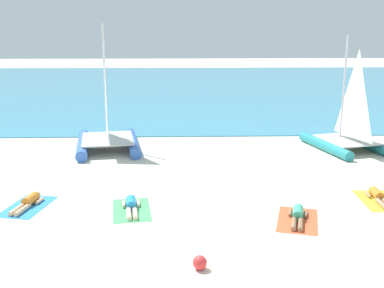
{
  "coord_description": "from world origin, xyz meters",
  "views": [
    {
      "loc": [
        -0.5,
        -11.47,
        5.35
      ],
      "look_at": [
        0.0,
        5.09,
        1.2
      ],
      "focal_mm": 44.07,
      "sensor_mm": 36.0,
      "label": 1
    }
  ],
  "objects_px": {
    "towel_leftmost": "(28,206)",
    "towel_rightmost": "(378,201)",
    "sailboat_teal": "(347,133)",
    "sunbather_rightmost": "(378,196)",
    "sunbather_center_right": "(298,215)",
    "sunbather_leftmost": "(28,202)",
    "beach_ball": "(200,263)",
    "towel_center_right": "(298,220)",
    "towel_center_left": "(132,210)",
    "sunbather_center_left": "(131,205)",
    "sailboat_blue": "(107,132)"
  },
  "relations": [
    {
      "from": "sailboat_teal",
      "to": "beach_ball",
      "type": "distance_m",
      "value": 12.62
    },
    {
      "from": "towel_leftmost",
      "to": "sunbather_leftmost",
      "type": "bearing_deg",
      "value": 78.35
    },
    {
      "from": "sailboat_teal",
      "to": "towel_leftmost",
      "type": "distance_m",
      "value": 13.75
    },
    {
      "from": "sailboat_teal",
      "to": "towel_leftmost",
      "type": "relative_size",
      "value": 2.62
    },
    {
      "from": "towel_leftmost",
      "to": "towel_rightmost",
      "type": "height_order",
      "value": "same"
    },
    {
      "from": "towel_rightmost",
      "to": "sunbather_rightmost",
      "type": "relative_size",
      "value": 1.21
    },
    {
      "from": "sailboat_blue",
      "to": "towel_leftmost",
      "type": "height_order",
      "value": "sailboat_blue"
    },
    {
      "from": "towel_leftmost",
      "to": "towel_center_left",
      "type": "distance_m",
      "value": 3.22
    },
    {
      "from": "sunbather_center_left",
      "to": "towel_rightmost",
      "type": "relative_size",
      "value": 0.83
    },
    {
      "from": "sunbather_center_right",
      "to": "towel_rightmost",
      "type": "distance_m",
      "value": 3.24
    },
    {
      "from": "sunbather_center_right",
      "to": "towel_rightmost",
      "type": "relative_size",
      "value": 0.82
    },
    {
      "from": "towel_center_left",
      "to": "sailboat_teal",
      "type": "bearing_deg",
      "value": 37.77
    },
    {
      "from": "sailboat_teal",
      "to": "sailboat_blue",
      "type": "xyz_separation_m",
      "value": [
        -10.61,
        0.32,
        0.08
      ]
    },
    {
      "from": "towel_center_right",
      "to": "sunbather_center_right",
      "type": "xyz_separation_m",
      "value": [
        0.02,
        0.06,
        0.13
      ]
    },
    {
      "from": "sailboat_teal",
      "to": "towel_rightmost",
      "type": "bearing_deg",
      "value": -114.73
    },
    {
      "from": "sunbather_center_right",
      "to": "towel_leftmost",
      "type": "bearing_deg",
      "value": -173.11
    },
    {
      "from": "towel_center_left",
      "to": "sunbather_center_right",
      "type": "bearing_deg",
      "value": -9.96
    },
    {
      "from": "sunbather_center_right",
      "to": "sunbather_center_left",
      "type": "bearing_deg",
      "value": -175.12
    },
    {
      "from": "sunbather_leftmost",
      "to": "beach_ball",
      "type": "distance_m",
      "value": 6.48
    },
    {
      "from": "towel_leftmost",
      "to": "sunbather_leftmost",
      "type": "distance_m",
      "value": 0.14
    },
    {
      "from": "sunbather_leftmost",
      "to": "towel_rightmost",
      "type": "bearing_deg",
      "value": 12.18
    },
    {
      "from": "sunbather_rightmost",
      "to": "towel_rightmost",
      "type": "bearing_deg",
      "value": -90.0
    },
    {
      "from": "towel_center_left",
      "to": "sunbather_rightmost",
      "type": "distance_m",
      "value": 7.75
    },
    {
      "from": "sailboat_blue",
      "to": "sunbather_rightmost",
      "type": "distance_m",
      "value": 11.54
    },
    {
      "from": "sunbather_center_left",
      "to": "beach_ball",
      "type": "distance_m",
      "value": 4.12
    },
    {
      "from": "towel_leftmost",
      "to": "towel_rightmost",
      "type": "bearing_deg",
      "value": 0.87
    },
    {
      "from": "sailboat_teal",
      "to": "sailboat_blue",
      "type": "height_order",
      "value": "sailboat_blue"
    },
    {
      "from": "sailboat_teal",
      "to": "towel_center_left",
      "type": "xyz_separation_m",
      "value": [
        -8.89,
        -6.89,
        -0.73
      ]
    },
    {
      "from": "towel_leftmost",
      "to": "sunbather_leftmost",
      "type": "height_order",
      "value": "sunbather_leftmost"
    },
    {
      "from": "sailboat_blue",
      "to": "beach_ball",
      "type": "height_order",
      "value": "sailboat_blue"
    },
    {
      "from": "towel_center_left",
      "to": "sunbather_rightmost",
      "type": "height_order",
      "value": "sunbather_rightmost"
    },
    {
      "from": "sunbather_leftmost",
      "to": "beach_ball",
      "type": "bearing_deg",
      "value": -26.9
    },
    {
      "from": "sunbather_leftmost",
      "to": "towel_center_left",
      "type": "xyz_separation_m",
      "value": [
        3.19,
        -0.45,
        -0.13
      ]
    },
    {
      "from": "sunbather_center_right",
      "to": "beach_ball",
      "type": "height_order",
      "value": "beach_ball"
    },
    {
      "from": "sunbather_rightmost",
      "to": "beach_ball",
      "type": "relative_size",
      "value": 4.72
    },
    {
      "from": "sunbather_center_right",
      "to": "sunbather_leftmost",
      "type": "bearing_deg",
      "value": -173.58
    },
    {
      "from": "sunbather_center_right",
      "to": "beach_ball",
      "type": "bearing_deg",
      "value": -121.14
    },
    {
      "from": "sailboat_teal",
      "to": "towel_center_right",
      "type": "xyz_separation_m",
      "value": [
        -4.1,
        -7.79,
        -0.73
      ]
    },
    {
      "from": "sailboat_teal",
      "to": "sunbather_rightmost",
      "type": "bearing_deg",
      "value": -114.81
    },
    {
      "from": "towel_center_right",
      "to": "towel_rightmost",
      "type": "xyz_separation_m",
      "value": [
        2.94,
        1.45,
        0.0
      ]
    },
    {
      "from": "sunbather_leftmost",
      "to": "sunbather_center_right",
      "type": "height_order",
      "value": "same"
    },
    {
      "from": "towel_center_right",
      "to": "sailboat_teal",
      "type": "bearing_deg",
      "value": 62.25
    },
    {
      "from": "sunbather_center_left",
      "to": "towel_rightmost",
      "type": "bearing_deg",
      "value": -3.83
    },
    {
      "from": "towel_rightmost",
      "to": "sunbather_rightmost",
      "type": "bearing_deg",
      "value": 87.46
    },
    {
      "from": "towel_leftmost",
      "to": "towel_center_left",
      "type": "xyz_separation_m",
      "value": [
        3.2,
        -0.38,
        0.0
      ]
    },
    {
      "from": "sailboat_teal",
      "to": "sunbather_center_left",
      "type": "xyz_separation_m",
      "value": [
        -8.9,
        -6.82,
        -0.61
      ]
    },
    {
      "from": "towel_center_left",
      "to": "sunbather_leftmost",
      "type": "bearing_deg",
      "value": 172.05
    },
    {
      "from": "sailboat_blue",
      "to": "beach_ball",
      "type": "distance_m",
      "value": 11.41
    },
    {
      "from": "towel_center_right",
      "to": "sunbather_center_left",
      "type": "bearing_deg",
      "value": 168.51
    },
    {
      "from": "sailboat_blue",
      "to": "sunbather_rightmost",
      "type": "relative_size",
      "value": 3.5
    }
  ]
}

